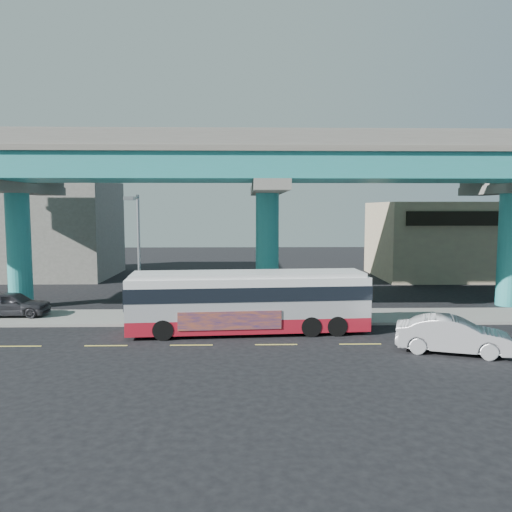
{
  "coord_description": "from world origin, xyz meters",
  "views": [
    {
      "loc": [
        -1.5,
        -23.32,
        6.4
      ],
      "look_at": [
        -0.85,
        4.0,
        3.81
      ],
      "focal_mm": 35.0,
      "sensor_mm": 36.0,
      "label": 1
    }
  ],
  "objects_px": {
    "parked_car": "(12,304)",
    "stop_sign": "(335,290)",
    "transit_bus": "(249,299)",
    "street_lamp": "(137,240)",
    "sedan": "(453,335)"
  },
  "relations": [
    {
      "from": "transit_bus",
      "to": "sedan",
      "type": "xyz_separation_m",
      "value": [
        9.05,
        -3.91,
        -0.92
      ]
    },
    {
      "from": "transit_bus",
      "to": "stop_sign",
      "type": "distance_m",
      "value": 5.28
    },
    {
      "from": "transit_bus",
      "to": "sedan",
      "type": "relative_size",
      "value": 2.4
    },
    {
      "from": "transit_bus",
      "to": "street_lamp",
      "type": "distance_m",
      "value": 6.85
    },
    {
      "from": "transit_bus",
      "to": "parked_car",
      "type": "distance_m",
      "value": 14.31
    },
    {
      "from": "parked_car",
      "to": "stop_sign",
      "type": "distance_m",
      "value": 18.76
    },
    {
      "from": "sedan",
      "to": "stop_sign",
      "type": "relative_size",
      "value": 2.16
    },
    {
      "from": "transit_bus",
      "to": "stop_sign",
      "type": "height_order",
      "value": "transit_bus"
    },
    {
      "from": "parked_car",
      "to": "street_lamp",
      "type": "relative_size",
      "value": 0.61
    },
    {
      "from": "sedan",
      "to": "street_lamp",
      "type": "relative_size",
      "value": 0.74
    },
    {
      "from": "street_lamp",
      "to": "transit_bus",
      "type": "bearing_deg",
      "value": -12.8
    },
    {
      "from": "sedan",
      "to": "street_lamp",
      "type": "xyz_separation_m",
      "value": [
        -15.05,
        5.28,
        3.95
      ]
    },
    {
      "from": "stop_sign",
      "to": "street_lamp",
      "type": "bearing_deg",
      "value": -152.82
    },
    {
      "from": "stop_sign",
      "to": "sedan",
      "type": "bearing_deg",
      "value": -31.57
    },
    {
      "from": "stop_sign",
      "to": "transit_bus",
      "type": "bearing_deg",
      "value": -133.37
    }
  ]
}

